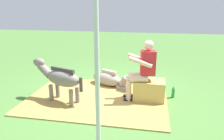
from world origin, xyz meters
TOP-DOWN VIEW (x-y plane):
  - ground_plane at (0.00, 0.00)m, footprint 24.00×24.00m
  - hay_patch at (0.20, 0.22)m, footprint 3.09×2.26m
  - hay_bale at (-0.95, 0.09)m, footprint 0.67×0.46m
  - person_seated at (-0.78, 0.11)m, footprint 0.70×0.49m
  - pony_standing at (0.93, 0.53)m, footprint 1.30×0.63m
  - pony_lying at (0.07, -0.58)m, footprint 1.31×0.85m
  - soda_bottle at (-1.49, -0.13)m, footprint 0.07×0.07m
  - tent_pole_left at (-0.34, 2.22)m, footprint 0.06×0.06m

SIDE VIEW (x-z plane):
  - ground_plane at x=0.00m, z-range 0.00..0.00m
  - hay_patch at x=0.20m, z-range 0.00..0.02m
  - soda_bottle at x=-1.49m, z-range 0.00..0.27m
  - pony_lying at x=0.07m, z-range -0.02..0.40m
  - hay_bale at x=-0.95m, z-range 0.00..0.46m
  - pony_standing at x=0.93m, z-range 0.09..1.00m
  - person_seated at x=-0.78m, z-range 0.07..1.41m
  - tent_pole_left at x=-0.34m, z-range 0.00..2.44m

